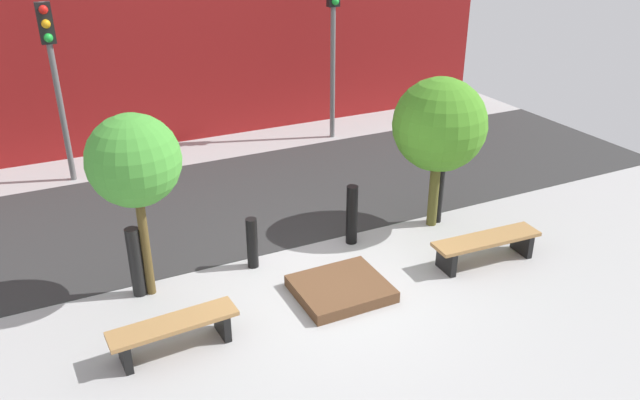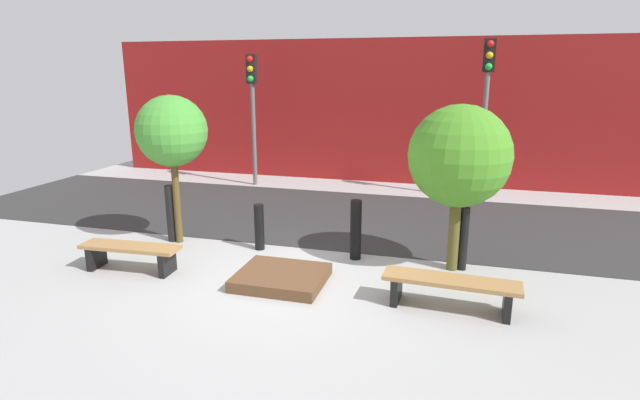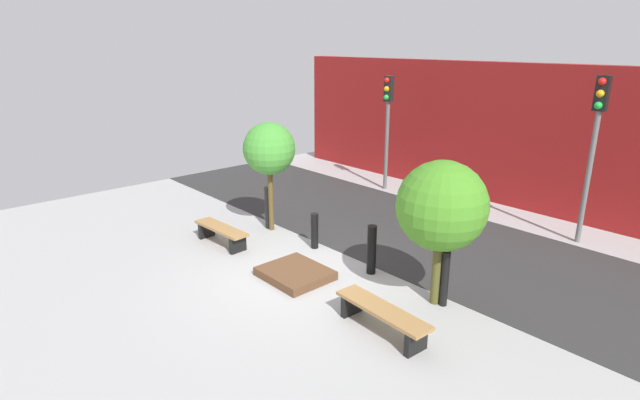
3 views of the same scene
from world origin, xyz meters
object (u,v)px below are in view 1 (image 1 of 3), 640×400
object	(u,v)px
bollard_center	(352,215)
traffic_light_mid_west	(333,27)
bollard_right	(439,195)
bench_left	(174,330)
tree_behind_right_bench	(439,125)
tree_behind_left_bench	(134,162)
bench_right	(486,244)
bollard_far_left	(136,262)
planter_bed	(341,289)
bollard_left	(252,243)
traffic_light_west	(53,62)

from	to	relation	value
bollard_center	traffic_light_mid_west	xyz separation A→B (m)	(2.18, 4.98, 2.18)
bollard_center	bollard_right	distance (m)	1.80
bench_left	tree_behind_right_bench	xyz separation A→B (m)	(5.07, 1.48, 1.57)
tree_behind_left_bench	bollard_center	distance (m)	3.78
bench_left	bench_right	xyz separation A→B (m)	(5.07, -0.00, 0.01)
bollard_far_left	bollard_center	distance (m)	3.59
bollard_right	planter_bed	bearing A→B (deg)	-153.90
bench_left	bollard_far_left	bearing A→B (deg)	92.83
bollard_center	tree_behind_left_bench	bearing A→B (deg)	-179.30
tree_behind_right_bench	bollard_center	size ratio (longest dim) A/B	2.57
bollard_right	traffic_light_mid_west	size ratio (longest dim) A/B	0.27
bollard_center	bollard_left	bearing A→B (deg)	180.00
bench_right	traffic_light_mid_west	bearing A→B (deg)	88.31
bollard_left	bollard_far_left	bearing A→B (deg)	180.00
tree_behind_left_bench	traffic_light_west	bearing A→B (deg)	96.18
tree_behind_left_bench	bollard_right	distance (m)	5.47
bench_right	bollard_right	world-z (taller)	bollard_right
bollard_center	bench_right	bearing A→B (deg)	-42.85
planter_bed	bench_right	bearing A→B (deg)	-4.51
bench_right	bollard_center	bearing A→B (deg)	140.24
bollard_far_left	traffic_light_mid_west	bearing A→B (deg)	40.79
bench_right	bench_left	bearing A→B (deg)	-176.91
bollard_far_left	bollard_right	distance (m)	5.39
planter_bed	traffic_light_mid_west	xyz separation A→B (m)	(3.08, 6.31, 2.62)
bench_right	bollard_center	world-z (taller)	bollard_center
tree_behind_right_bench	bollard_far_left	world-z (taller)	tree_behind_right_bench
bollard_far_left	traffic_light_west	bearing A→B (deg)	94.43
bollard_right	bollard_center	bearing A→B (deg)	180.00
bollard_left	bollard_center	size ratio (longest dim) A/B	0.81
tree_behind_right_bench	traffic_light_mid_west	xyz separation A→B (m)	(0.54, 5.03, 0.82)
bench_right	traffic_light_mid_west	size ratio (longest dim) A/B	0.47
bench_left	tree_behind_left_bench	distance (m)	2.33
bench_right	tree_behind_left_bench	bearing A→B (deg)	166.85
bench_right	traffic_light_west	world-z (taller)	traffic_light_west
tree_behind_right_bench	traffic_light_west	xyz separation A→B (m)	(-5.62, 5.03, 0.62)
planter_bed	bollard_center	world-z (taller)	bollard_center
bench_right	planter_bed	distance (m)	2.56
bench_left	traffic_light_mid_west	bearing A→B (deg)	46.10
traffic_light_west	traffic_light_mid_west	bearing A→B (deg)	0.01
bollard_right	traffic_light_west	size ratio (longest dim) A/B	0.29
tree_behind_left_bench	traffic_light_west	size ratio (longest dim) A/B	0.77
bollard_left	bench_left	bearing A→B (deg)	-137.15
bollard_far_left	tree_behind_right_bench	bearing A→B (deg)	-0.46
bench_left	bollard_center	size ratio (longest dim) A/B	1.59
tree_behind_right_bench	bollard_center	distance (m)	2.13
bench_right	tree_behind_left_bench	xyz separation A→B (m)	(-5.07, 1.48, 1.79)
planter_bed	traffic_light_west	bearing A→B (deg)	116.05
tree_behind_left_bench	traffic_light_west	world-z (taller)	traffic_light_west
tree_behind_right_bench	bollard_center	world-z (taller)	tree_behind_right_bench
bench_right	bollard_left	distance (m)	3.76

